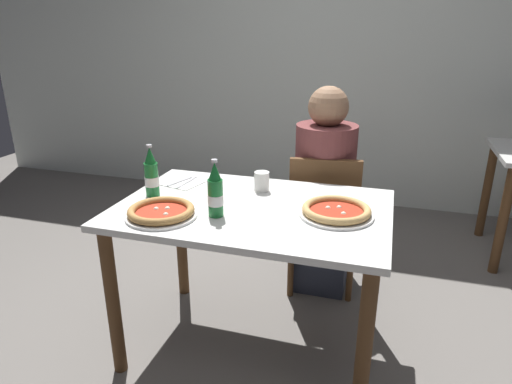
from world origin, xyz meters
TOP-DOWN VIEW (x-y plane):
  - ground_plane at (0.00, 0.00)m, footprint 8.00×8.00m
  - back_wall_tiled at (0.00, 2.20)m, footprint 7.00×0.10m
  - dining_table_main at (0.00, 0.00)m, footprint 1.20×0.80m
  - chair_behind_table at (0.23, 0.61)m, footprint 0.45×0.45m
  - diner_seated at (0.22, 0.66)m, footprint 0.34×0.34m
  - pizza_margherita_near at (0.37, 0.00)m, footprint 0.31×0.31m
  - pizza_marinara_far at (-0.33, -0.22)m, footprint 0.30×0.30m
  - beer_bottle_left at (-0.12, -0.15)m, footprint 0.07×0.07m
  - beer_bottle_center at (-0.49, -0.01)m, footprint 0.07×0.07m
  - napkin_with_cutlery at (-0.43, 0.20)m, footprint 0.22×0.22m
  - paper_cup at (-0.02, 0.21)m, footprint 0.07×0.07m

SIDE VIEW (x-z plane):
  - ground_plane at x=0.00m, z-range 0.00..0.00m
  - chair_behind_table at x=0.23m, z-range 0.06..0.91m
  - diner_seated at x=0.22m, z-range -0.02..1.19m
  - dining_table_main at x=0.00m, z-range 0.26..1.01m
  - napkin_with_cutlery at x=-0.43m, z-range 0.75..0.76m
  - pizza_margherita_near at x=0.37m, z-range 0.75..0.79m
  - pizza_marinara_far at x=-0.33m, z-range 0.75..0.79m
  - paper_cup at x=-0.02m, z-range 0.75..0.84m
  - beer_bottle_left at x=-0.12m, z-range 0.73..0.98m
  - beer_bottle_center at x=-0.49m, z-range 0.73..0.98m
  - back_wall_tiled at x=0.00m, z-range 0.00..2.60m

